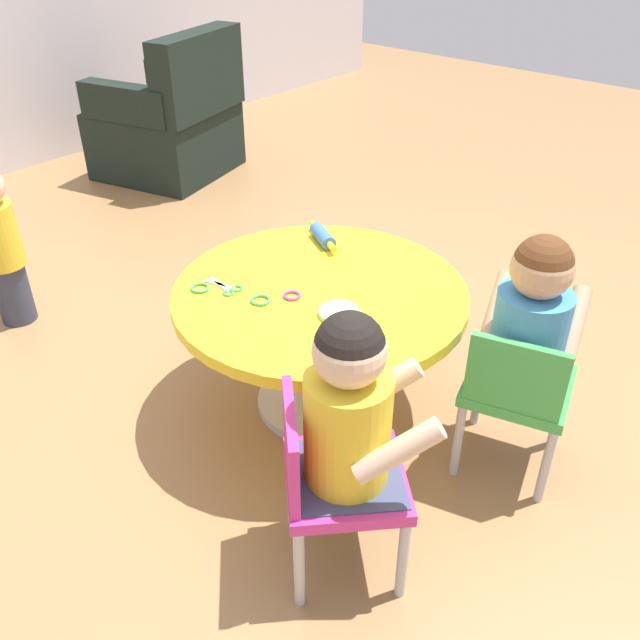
% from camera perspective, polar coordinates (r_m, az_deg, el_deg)
% --- Properties ---
extents(ground_plane, '(10.00, 10.00, 0.00)m').
position_cam_1_polar(ground_plane, '(2.43, 0.00, -6.96)').
color(ground_plane, '#9E7247').
extents(craft_table, '(0.94, 0.94, 0.47)m').
position_cam_1_polar(craft_table, '(2.21, 0.00, 0.30)').
color(craft_table, silver).
rests_on(craft_table, ground).
extents(child_chair_left, '(0.42, 0.42, 0.54)m').
position_cam_1_polar(child_chair_left, '(1.74, 1.03, -13.16)').
color(child_chair_left, '#B7B7BC').
rests_on(child_chair_left, ground).
extents(seated_child_left, '(0.44, 0.43, 0.51)m').
position_cam_1_polar(seated_child_left, '(1.59, 2.55, -7.42)').
color(seated_child_left, '#3F4772').
rests_on(seated_child_left, ground).
extents(child_chair_right, '(0.37, 0.37, 0.54)m').
position_cam_1_polar(child_chair_right, '(2.08, 16.18, -5.70)').
color(child_chair_right, '#B7B7BC').
rests_on(child_chair_right, ground).
extents(seated_child_right, '(0.41, 0.35, 0.51)m').
position_cam_1_polar(seated_child_right, '(1.98, 17.40, 0.07)').
color(seated_child_right, '#3F4772').
rests_on(seated_child_right, ground).
extents(armchair_dark, '(0.86, 0.87, 0.85)m').
position_cam_1_polar(armchair_dark, '(4.37, -12.43, 15.84)').
color(armchair_dark, black).
rests_on(armchair_dark, ground).
extents(rolling_pin, '(0.13, 0.21, 0.05)m').
position_cam_1_polar(rolling_pin, '(2.43, 0.23, 7.09)').
color(rolling_pin, '#3F72CC').
rests_on(rolling_pin, craft_table).
extents(craft_scissors, '(0.07, 0.13, 0.01)m').
position_cam_1_polar(craft_scissors, '(2.17, -7.84, 2.67)').
color(craft_scissors, silver).
rests_on(craft_scissors, craft_table).
extents(playdough_blob_0, '(0.13, 0.13, 0.02)m').
position_cam_1_polar(playdough_blob_0, '(2.02, 1.65, 0.61)').
color(playdough_blob_0, '#B2E58C').
rests_on(playdough_blob_0, craft_table).
extents(cookie_cutter_0, '(0.06, 0.06, 0.01)m').
position_cam_1_polar(cookie_cutter_0, '(2.10, -5.03, 1.69)').
color(cookie_cutter_0, '#4CB259').
rests_on(cookie_cutter_0, craft_table).
extents(cookie_cutter_1, '(0.06, 0.06, 0.01)m').
position_cam_1_polar(cookie_cutter_1, '(2.19, -10.08, 2.68)').
color(cookie_cutter_1, '#4CB259').
rests_on(cookie_cutter_1, craft_table).
extents(cookie_cutter_2, '(0.06, 0.06, 0.01)m').
position_cam_1_polar(cookie_cutter_2, '(2.11, -2.39, 2.08)').
color(cookie_cutter_2, '#D83FA5').
rests_on(cookie_cutter_2, craft_table).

